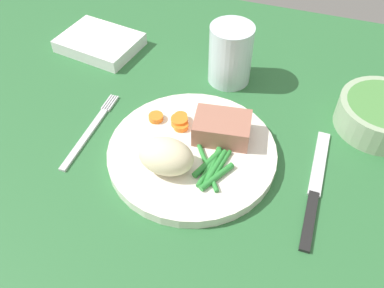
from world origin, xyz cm
name	(u,v)px	position (x,y,z in cm)	size (l,w,h in cm)	color
dining_table	(204,159)	(0.00, 0.00, 1.00)	(120.00, 90.00, 2.00)	#2D6B38
dinner_plate	(192,153)	(-1.57, -0.86, 2.80)	(23.88, 23.88, 1.60)	white
meat_portion	(222,128)	(1.65, 2.90, 5.25)	(7.90, 5.61, 3.31)	#A86B56
mashed_potatoes	(166,156)	(-3.72, -5.16, 5.91)	(7.53, 5.40, 4.62)	beige
carrot_slices	(175,121)	(-5.60, 3.22, 4.11)	(6.35, 3.51, 1.21)	orange
green_beans	(213,167)	(2.22, -3.44, 3.98)	(6.01, 8.60, 0.86)	#2D8C38
fork	(90,130)	(-17.77, -1.11, 2.20)	(1.44, 16.60, 0.40)	silver
knife	(315,189)	(15.85, -1.14, 2.20)	(1.70, 20.50, 0.64)	black
water_glass	(230,58)	(-1.34, 17.93, 6.40)	(7.15, 7.15, 10.08)	silver
salad_bowl	(381,113)	(23.19, 14.21, 4.56)	(12.97, 12.97, 4.55)	#99B28C
napkin	(100,43)	(-26.51, 19.09, 3.15)	(13.98, 10.49, 2.29)	white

